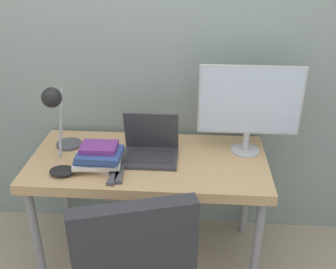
% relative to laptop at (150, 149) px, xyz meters
% --- Properties ---
extents(wall_back, '(8.00, 0.05, 2.60)m').
position_rel_laptop_xyz_m(wall_back, '(-0.01, 0.37, 0.50)').
color(wall_back, gray).
rests_on(wall_back, ground_plane).
extents(desk, '(1.39, 0.66, 0.74)m').
position_rel_laptop_xyz_m(desk, '(-0.01, -0.03, -0.12)').
color(desk, tan).
rests_on(desk, ground_plane).
extents(laptop, '(0.32, 0.25, 0.26)m').
position_rel_laptop_xyz_m(laptop, '(0.00, 0.00, 0.00)').
color(laptop, '#38383D').
rests_on(laptop, desk).
extents(monitor, '(0.59, 0.17, 0.53)m').
position_rel_laptop_xyz_m(monitor, '(0.57, 0.11, 0.25)').
color(monitor, '#B7B7BC').
rests_on(monitor, desk).
extents(desk_lamp, '(0.16, 0.31, 0.44)m').
position_rel_laptop_xyz_m(desk_lamp, '(-0.52, -0.03, 0.24)').
color(desk_lamp, '#4C4C51').
rests_on(desk_lamp, desk).
extents(book_stack, '(0.28, 0.21, 0.14)m').
position_rel_laptop_xyz_m(book_stack, '(-0.28, -0.14, 0.02)').
color(book_stack, silver).
rests_on(book_stack, desk).
extents(tv_remote, '(0.05, 0.16, 0.02)m').
position_rel_laptop_xyz_m(tv_remote, '(-0.17, -0.25, -0.04)').
color(tv_remote, '#4C4C51').
rests_on(tv_remote, desk).
extents(media_remote, '(0.06, 0.17, 0.02)m').
position_rel_laptop_xyz_m(media_remote, '(-0.15, -0.22, -0.04)').
color(media_remote, '#4C4C51').
rests_on(media_remote, desk).
extents(game_controller, '(0.14, 0.11, 0.04)m').
position_rel_laptop_xyz_m(game_controller, '(-0.46, -0.22, -0.03)').
color(game_controller, black).
rests_on(game_controller, desk).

